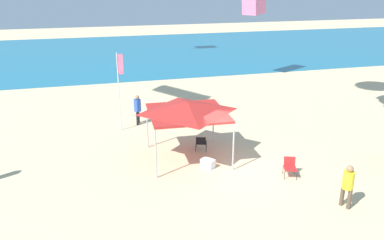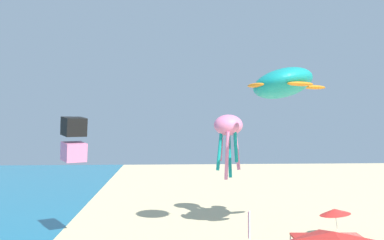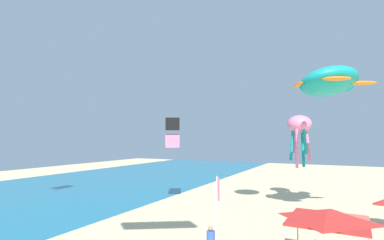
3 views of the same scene
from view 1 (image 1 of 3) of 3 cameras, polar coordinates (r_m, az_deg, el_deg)
name	(u,v)px [view 1 (image 1 of 3)]	position (r m, az deg, el deg)	size (l,w,h in m)	color
ground	(232,171)	(18.13, 5.85, -7.33)	(120.00, 120.00, 0.10)	beige
ocean_strip	(137,52)	(47.94, -8.02, 9.72)	(120.00, 28.69, 0.02)	teal
canopy_tent	(187,108)	(18.24, -0.66, 1.75)	(3.71, 3.66, 2.85)	#B7B7BC
folding_chair_near_cooler	(290,166)	(17.84, 13.99, -6.45)	(0.70, 0.77, 0.82)	black
folding_chair_right_of_tent	(201,142)	(19.76, 1.31, -3.20)	(0.70, 0.76, 0.82)	black
cooler_box	(208,163)	(18.17, 2.31, -6.28)	(0.70, 0.74, 0.40)	white
banner_flag	(119,85)	(22.16, -10.47, 5.02)	(0.36, 0.06, 4.46)	silver
person_by_tent	(348,183)	(15.92, 21.63, -8.46)	(0.41, 0.44, 1.73)	brown
person_far_stroller	(137,107)	(23.46, -7.90, 1.86)	(0.42, 0.46, 1.78)	black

